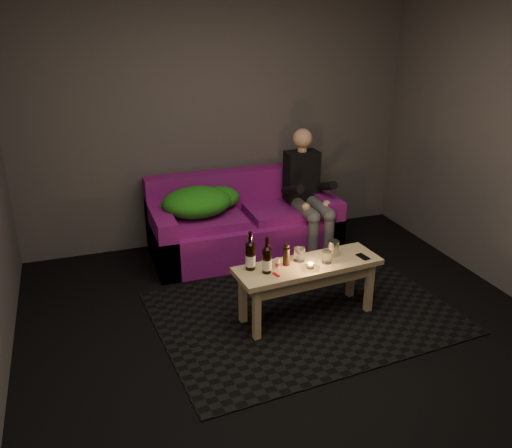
% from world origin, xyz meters
% --- Properties ---
extents(floor, '(4.50, 4.50, 0.00)m').
position_xyz_m(floor, '(0.00, 0.00, 0.00)').
color(floor, black).
rests_on(floor, ground).
extents(room, '(4.50, 4.50, 4.50)m').
position_xyz_m(room, '(0.00, 0.47, 1.64)').
color(room, silver).
rests_on(room, ground).
extents(rug, '(2.45, 1.87, 0.01)m').
position_xyz_m(rug, '(0.21, 0.52, 0.01)').
color(rug, black).
rests_on(rug, floor).
extents(sofa, '(1.81, 0.82, 0.78)m').
position_xyz_m(sofa, '(0.11, 1.81, 0.28)').
color(sofa, '#77107C').
rests_on(sofa, floor).
extents(green_blanket, '(0.80, 0.54, 0.27)m').
position_xyz_m(green_blanket, '(-0.32, 1.81, 0.59)').
color(green_blanket, '#2A7B16').
rests_on(green_blanket, sofa).
extents(person, '(0.33, 0.75, 1.21)m').
position_xyz_m(person, '(0.73, 1.67, 0.63)').
color(person, black).
rests_on(person, sofa).
extents(coffee_table, '(1.18, 0.46, 0.47)m').
position_xyz_m(coffee_table, '(0.21, 0.47, 0.39)').
color(coffee_table, tan).
rests_on(coffee_table, rug).
extents(beer_bottle_a, '(0.08, 0.08, 0.30)m').
position_xyz_m(beer_bottle_a, '(-0.25, 0.53, 0.59)').
color(beer_bottle_a, black).
rests_on(beer_bottle_a, coffee_table).
extents(beer_bottle_b, '(0.07, 0.07, 0.28)m').
position_xyz_m(beer_bottle_b, '(-0.15, 0.44, 0.58)').
color(beer_bottle_b, black).
rests_on(beer_bottle_b, coffee_table).
extents(salt_shaker, '(0.05, 0.05, 0.08)m').
position_xyz_m(salt_shaker, '(-0.04, 0.48, 0.51)').
color(salt_shaker, silver).
rests_on(salt_shaker, coffee_table).
extents(pepper_mill, '(0.06, 0.06, 0.14)m').
position_xyz_m(pepper_mill, '(0.04, 0.50, 0.54)').
color(pepper_mill, black).
rests_on(pepper_mill, coffee_table).
extents(tumbler_back, '(0.10, 0.10, 0.10)m').
position_xyz_m(tumbler_back, '(0.16, 0.54, 0.53)').
color(tumbler_back, white).
rests_on(tumbler_back, coffee_table).
extents(tealight, '(0.06, 0.06, 0.05)m').
position_xyz_m(tealight, '(0.19, 0.39, 0.50)').
color(tealight, white).
rests_on(tealight, coffee_table).
extents(tumbler_front, '(0.08, 0.08, 0.10)m').
position_xyz_m(tumbler_front, '(0.35, 0.44, 0.52)').
color(tumbler_front, white).
rests_on(tumbler_front, coffee_table).
extents(steel_cup, '(0.10, 0.10, 0.13)m').
position_xyz_m(steel_cup, '(0.45, 0.54, 0.54)').
color(steel_cup, '#BBBDC2').
rests_on(steel_cup, coffee_table).
extents(smartphone, '(0.08, 0.13, 0.01)m').
position_xyz_m(smartphone, '(0.66, 0.43, 0.48)').
color(smartphone, black).
rests_on(smartphone, coffee_table).
extents(red_lighter, '(0.04, 0.08, 0.01)m').
position_xyz_m(red_lighter, '(-0.10, 0.37, 0.48)').
color(red_lighter, red).
rests_on(red_lighter, coffee_table).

